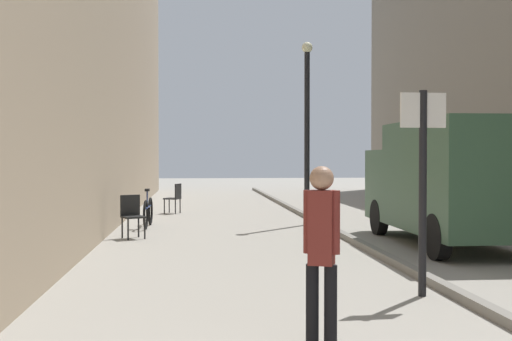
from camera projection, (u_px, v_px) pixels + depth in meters
name	position (u px, v px, depth m)	size (l,w,h in m)	color
ground_plane	(267.00, 234.00, 14.50)	(80.00, 80.00, 0.00)	gray
building_facade_left	(45.00, 6.00, 13.92)	(2.71, 40.00, 10.25)	gray
kerb_strip	(334.00, 230.00, 14.66)	(0.16, 40.00, 0.12)	slate
pedestrian_main_foreground	(322.00, 245.00, 5.64)	(0.31, 0.25, 1.68)	black
delivery_van	(448.00, 180.00, 12.50)	(2.03, 5.19, 2.46)	#335138
street_sign_post	(423.00, 174.00, 7.90)	(0.60, 0.10, 2.60)	black
lamp_post	(307.00, 121.00, 16.31)	(0.28, 0.28, 4.76)	black
bicycle_leaning	(148.00, 212.00, 15.84)	(0.13, 1.77, 0.98)	black
cafe_chair_near_window	(132.00, 213.00, 13.66)	(0.59, 0.59, 0.94)	black
cafe_chair_by_doorway	(175.00, 196.00, 19.74)	(0.57, 0.57, 0.94)	black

